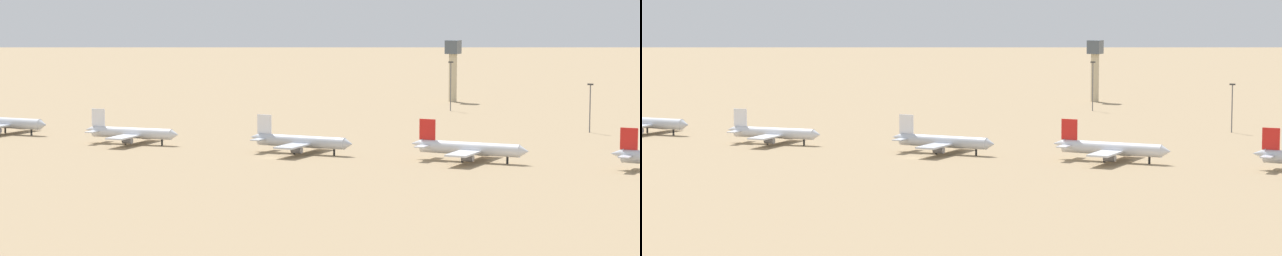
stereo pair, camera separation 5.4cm
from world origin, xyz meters
The scene contains 8 objects.
ground centered at (0.00, 0.00, 0.00)m, with size 4000.00×4000.00×0.00m, color #9E8460.
parked_jet_red_0 centered at (-102.58, 15.51, 3.47)m, with size 32.04×26.86×10.60m.
parked_jet_white_1 centered at (-51.73, 10.25, 3.28)m, with size 30.31×25.64×10.01m.
parked_jet_white_2 centered at (2.47, 11.83, 3.39)m, with size 31.20×26.11×10.34m.
parked_jet_red_3 centered at (49.61, 15.97, 3.52)m, with size 32.38×27.08×10.73m.
control_tower centered at (-18.29, 186.32, 14.67)m, with size 5.20×5.20×24.31m.
light_pole_west centered at (59.79, 99.13, 8.90)m, with size 1.80×0.50×15.39m.
light_pole_mid centered at (-5.23, 149.05, 10.32)m, with size 1.80×0.50×18.16m.
Camera 2 is at (168.31, -315.32, 45.96)m, focal length 75.87 mm.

